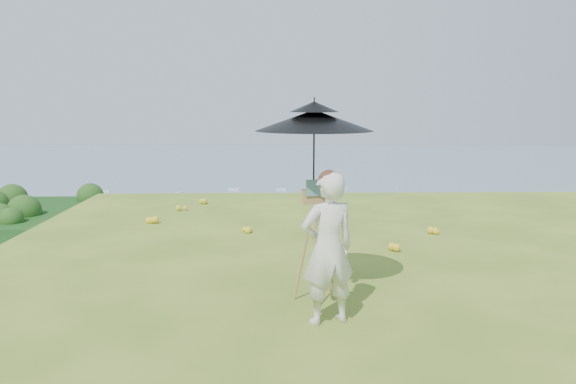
{
  "coord_description": "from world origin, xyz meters",
  "views": [
    {
      "loc": [
        -2.39,
        -7.54,
        2.36
      ],
      "look_at": [
        -2.18,
        1.22,
        0.95
      ],
      "focal_mm": 35.0,
      "sensor_mm": 36.0,
      "label": 1
    }
  ],
  "objects": [
    {
      "name": "field_easel",
      "position": [
        -1.93,
        -1.18,
        0.74
      ],
      "size": [
        0.69,
        0.69,
        1.49
      ],
      "primitive_type": null,
      "rotation": [
        0.0,
        0.0,
        0.26
      ],
      "color": "olive",
      "rests_on": "ground"
    },
    {
      "name": "bay_water",
      "position": [
        0.0,
        240.0,
        -34.0
      ],
      "size": [
        700.0,
        700.0,
        0.0
      ],
      "primitive_type": "plane",
      "color": "slate",
      "rests_on": "ground"
    },
    {
      "name": "painter_cap",
      "position": [
        -1.83,
        -1.78,
        1.6
      ],
      "size": [
        0.28,
        0.31,
        0.1
      ],
      "primitive_type": null,
      "rotation": [
        0.0,
        0.0,
        0.27
      ],
      "color": "#D57579",
      "rests_on": "painter"
    },
    {
      "name": "peninsula",
      "position": [
        -75.0,
        155.0,
        -29.0
      ],
      "size": [
        90.0,
        60.0,
        12.0
      ],
      "primitive_type": null,
      "color": "#11360E",
      "rests_on": "bay_water"
    },
    {
      "name": "ground",
      "position": [
        0.0,
        0.0,
        0.0
      ],
      "size": [
        14.0,
        14.0,
        0.0
      ],
      "primitive_type": "plane",
      "color": "#527521",
      "rests_on": "ground"
    },
    {
      "name": "shoreline_tier",
      "position": [
        0.0,
        75.0,
        -36.0
      ],
      "size": [
        170.0,
        28.0,
        8.0
      ],
      "primitive_type": "cube",
      "color": "slate",
      "rests_on": "bay_water"
    },
    {
      "name": "sun_umbrella",
      "position": [
        -1.94,
        -1.15,
        1.82
      ],
      "size": [
        1.71,
        1.71,
        1.19
      ],
      "primitive_type": null,
      "rotation": [
        0.0,
        0.0,
        0.33
      ],
      "color": "black",
      "rests_on": "field_easel"
    },
    {
      "name": "slope_trees",
      "position": [
        0.0,
        35.0,
        -15.0
      ],
      "size": [
        110.0,
        50.0,
        6.0
      ],
      "primitive_type": null,
      "color": "#1D4916",
      "rests_on": "forest_slope"
    },
    {
      "name": "harbor_town",
      "position": [
        0.0,
        75.0,
        -29.5
      ],
      "size": [
        110.0,
        22.0,
        5.0
      ],
      "primitive_type": null,
      "color": "white",
      "rests_on": "shoreline_tier"
    },
    {
      "name": "wildflowers",
      "position": [
        0.0,
        0.25,
        0.06
      ],
      "size": [
        10.0,
        10.5,
        0.12
      ],
      "primitive_type": null,
      "color": "gold",
      "rests_on": "ground"
    },
    {
      "name": "painter",
      "position": [
        -1.83,
        -1.78,
        0.82
      ],
      "size": [
        0.7,
        0.57,
        1.65
      ],
      "primitive_type": "imported",
      "rotation": [
        0.0,
        0.0,
        3.48
      ],
      "color": "beige",
      "rests_on": "ground"
    },
    {
      "name": "moored_boats",
      "position": [
        -12.5,
        161.0,
        -33.65
      ],
      "size": [
        140.0,
        140.0,
        0.7
      ],
      "primitive_type": null,
      "color": "silver",
      "rests_on": "bay_water"
    }
  ]
}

